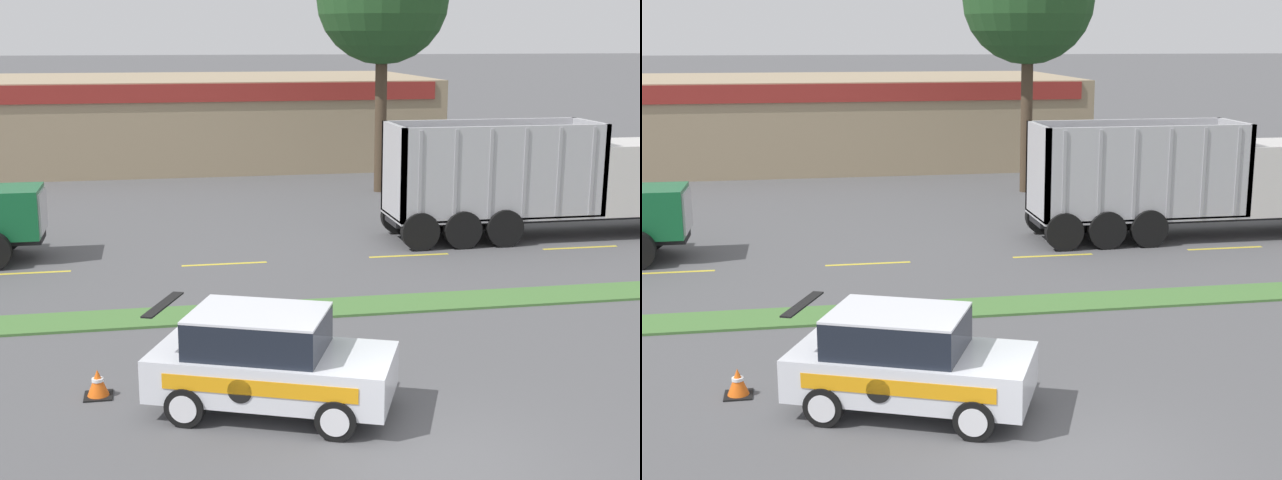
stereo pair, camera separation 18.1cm
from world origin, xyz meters
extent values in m
plane|color=#515154|center=(0.00, 0.00, 0.00)|extent=(600.00, 600.00, 0.00)
cube|color=#477538|center=(0.00, 7.91, 0.03)|extent=(120.00, 1.40, 0.06)
cube|color=yellow|center=(-7.57, 12.61, 0.00)|extent=(2.40, 0.14, 0.01)
cube|color=yellow|center=(-2.17, 12.61, 0.00)|extent=(2.40, 0.14, 0.01)
cube|color=yellow|center=(3.23, 12.61, 0.00)|extent=(2.40, 0.14, 0.01)
cube|color=yellow|center=(8.63, 12.61, 0.00)|extent=(2.40, 0.14, 0.01)
cube|color=black|center=(8.84, 14.38, 0.67)|extent=(11.41, 1.34, 0.18)
cube|color=silver|center=(11.06, 14.38, 1.86)|extent=(2.74, 2.43, 2.22)
cylinder|color=silver|center=(9.59, 13.59, 2.62)|extent=(0.14, 0.14, 1.52)
cube|color=#ADADB2|center=(6.41, 14.38, 0.82)|extent=(6.56, 2.43, 0.12)
cube|color=#ADADB2|center=(9.61, 14.38, 2.24)|extent=(0.16, 2.43, 2.85)
cube|color=#ADADB2|center=(3.21, 14.38, 2.24)|extent=(0.16, 2.43, 2.85)
cube|color=#ADADB2|center=(6.41, 13.24, 2.24)|extent=(6.56, 0.16, 2.85)
cube|color=#ADADB2|center=(6.41, 15.51, 2.24)|extent=(6.56, 0.16, 2.85)
cube|color=#99999E|center=(3.68, 13.14, 2.24)|extent=(0.10, 0.04, 2.71)
cube|color=#99999E|center=(4.77, 13.14, 2.24)|extent=(0.10, 0.04, 2.71)
cube|color=#99999E|center=(5.87, 13.14, 2.24)|extent=(0.10, 0.04, 2.71)
cube|color=#99999E|center=(6.96, 13.14, 2.24)|extent=(0.10, 0.04, 2.71)
cube|color=#99999E|center=(8.05, 13.14, 2.24)|extent=(0.10, 0.04, 2.71)
cube|color=#99999E|center=(9.15, 13.14, 2.24)|extent=(0.10, 0.04, 2.71)
cylinder|color=black|center=(3.73, 13.18, 0.58)|extent=(1.15, 0.30, 1.15)
cylinder|color=black|center=(3.73, 15.57, 0.58)|extent=(1.15, 0.30, 1.15)
cylinder|color=black|center=(5.07, 13.18, 0.58)|extent=(1.15, 0.30, 1.15)
cylinder|color=black|center=(5.07, 15.57, 0.58)|extent=(1.15, 0.30, 1.15)
cylinder|color=black|center=(6.40, 13.18, 0.58)|extent=(1.15, 0.30, 1.15)
cylinder|color=black|center=(6.40, 15.57, 0.58)|extent=(1.15, 0.30, 1.15)
cube|color=#B7B7BC|center=(-7.19, 14.26, 1.40)|extent=(0.06, 1.64, 1.17)
cylinder|color=black|center=(-8.49, 15.41, 0.53)|extent=(1.07, 0.30, 1.07)
cube|color=silver|center=(-2.16, 2.36, 0.71)|extent=(4.48, 3.28, 0.74)
cube|color=black|center=(-2.38, 2.45, 1.40)|extent=(2.70, 2.38, 0.64)
cube|color=silver|center=(-2.38, 2.45, 1.74)|extent=(2.70, 2.38, 0.04)
cube|color=black|center=(-3.95, 3.09, 1.78)|extent=(0.75, 1.46, 0.03)
cube|color=orange|center=(-2.52, 1.48, 0.78)|extent=(3.02, 1.25, 0.26)
cylinder|color=black|center=(-2.80, 1.59, 0.71)|extent=(0.38, 0.16, 0.41)
cylinder|color=black|center=(-1.33, 1.05, 0.34)|extent=(0.70, 0.44, 0.67)
cylinder|color=silver|center=(-1.37, 0.95, 0.34)|extent=(0.44, 0.19, 0.47)
cylinder|color=black|center=(-0.65, 2.71, 0.34)|extent=(0.70, 0.44, 0.67)
cylinder|color=silver|center=(-0.61, 2.80, 0.34)|extent=(0.44, 0.19, 0.47)
cylinder|color=black|center=(-3.67, 2.01, 0.34)|extent=(0.70, 0.44, 0.67)
cylinder|color=silver|center=(-3.71, 1.91, 0.34)|extent=(0.44, 0.19, 0.47)
cylinder|color=black|center=(-2.99, 3.67, 0.34)|extent=(0.70, 0.44, 0.67)
cylinder|color=silver|center=(-2.95, 3.76, 0.34)|extent=(0.44, 0.19, 0.47)
cube|color=black|center=(-5.15, 3.54, 0.01)|extent=(0.50, 0.50, 0.03)
cone|color=#EA5B14|center=(-5.15, 3.54, 0.27)|extent=(0.39, 0.39, 0.48)
cylinder|color=white|center=(-5.15, 3.54, 0.32)|extent=(0.21, 0.21, 0.06)
cube|color=#9E896B|center=(-3.62, 34.58, 2.13)|extent=(26.60, 12.00, 4.26)
cube|color=maroon|center=(-3.62, 28.53, 3.81)|extent=(25.27, 0.10, 0.80)
cylinder|color=#473828|center=(5.14, 23.53, 3.17)|extent=(0.48, 0.48, 6.34)
camera|label=1|loc=(-3.99, -11.80, 6.28)|focal=50.00mm
camera|label=2|loc=(-3.82, -11.83, 6.28)|focal=50.00mm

